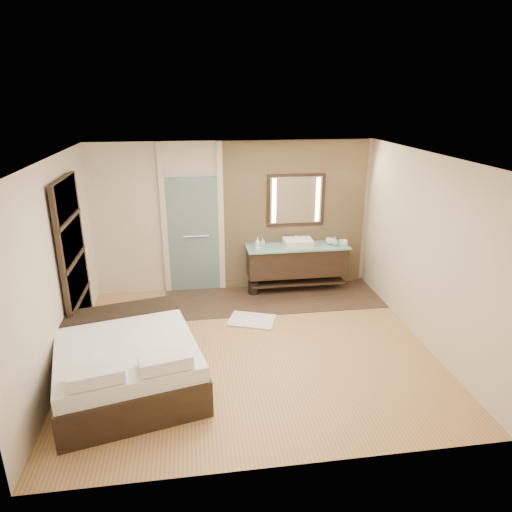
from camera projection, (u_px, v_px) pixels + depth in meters
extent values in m
plane|color=#9E7842|center=(251.00, 347.00, 6.57)|extent=(5.00, 5.00, 0.00)
cube|color=#31251A|center=(273.00, 298.00, 8.14)|extent=(3.80, 1.30, 0.01)
cube|color=tan|center=(295.00, 216.00, 8.32)|extent=(2.60, 0.08, 2.70)
cube|color=black|center=(297.00, 261.00, 8.31)|extent=(1.80, 0.50, 0.50)
cube|color=black|center=(296.00, 281.00, 8.44)|extent=(1.71, 0.45, 0.04)
cube|color=#8BD4CF|center=(298.00, 247.00, 8.20)|extent=(1.85, 0.55, 0.03)
cube|color=white|center=(298.00, 243.00, 8.17)|extent=(0.50, 0.38, 0.13)
cylinder|color=silver|center=(296.00, 238.00, 8.34)|extent=(0.03, 0.03, 0.18)
cylinder|color=silver|center=(296.00, 235.00, 8.28)|extent=(0.02, 0.10, 0.02)
cube|color=black|center=(296.00, 200.00, 8.17)|extent=(1.06, 0.03, 0.96)
cube|color=white|center=(296.00, 200.00, 8.16)|extent=(0.94, 0.01, 0.84)
cube|color=beige|center=(274.00, 201.00, 8.10)|extent=(0.07, 0.01, 0.80)
cube|color=beige|center=(318.00, 200.00, 8.21)|extent=(0.07, 0.01, 0.80)
cube|color=#A0CAC9|center=(193.00, 236.00, 8.17)|extent=(0.90, 0.05, 2.10)
cylinder|color=silver|center=(196.00, 236.00, 8.13)|extent=(0.45, 0.03, 0.03)
cube|color=beige|center=(164.00, 220.00, 8.01)|extent=(0.10, 0.08, 2.70)
cube|color=beige|center=(221.00, 218.00, 8.14)|extent=(0.10, 0.08, 2.70)
cube|color=black|center=(74.00, 263.00, 6.40)|extent=(0.06, 1.20, 2.40)
cube|color=#F5ECCE|center=(83.00, 316.00, 6.68)|extent=(0.02, 1.06, 0.52)
cube|color=#F5ECCE|center=(78.00, 279.00, 6.48)|extent=(0.02, 1.06, 0.52)
cube|color=#F5ECCE|center=(72.00, 240.00, 6.29)|extent=(0.02, 1.06, 0.52)
cube|color=#F5ECCE|center=(66.00, 198.00, 6.09)|extent=(0.02, 1.06, 0.52)
cube|color=black|center=(127.00, 367.00, 5.70)|extent=(2.06, 2.37, 0.45)
cube|color=silver|center=(125.00, 344.00, 5.60)|extent=(2.00, 2.31, 0.18)
cube|color=black|center=(118.00, 311.00, 6.24)|extent=(1.65, 0.81, 0.04)
cube|color=silver|center=(96.00, 375.00, 4.69)|extent=(0.62, 0.43, 0.14)
cube|color=silver|center=(166.00, 361.00, 4.94)|extent=(0.62, 0.43, 0.14)
cube|color=white|center=(252.00, 320.00, 7.32)|extent=(0.85, 0.72, 0.02)
cylinder|color=black|center=(253.00, 288.00, 8.29)|extent=(0.22, 0.22, 0.25)
cube|color=silver|center=(343.00, 243.00, 8.21)|extent=(0.14, 0.14, 0.10)
imported|color=white|center=(258.00, 244.00, 7.96)|extent=(0.09, 0.09, 0.23)
imported|color=#B2B2B2|center=(263.00, 243.00, 8.09)|extent=(0.09, 0.09, 0.17)
imported|color=#A8D3CA|center=(335.00, 241.00, 8.22)|extent=(0.16, 0.16, 0.16)
imported|color=white|center=(329.00, 241.00, 8.30)|extent=(0.16, 0.16, 0.11)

